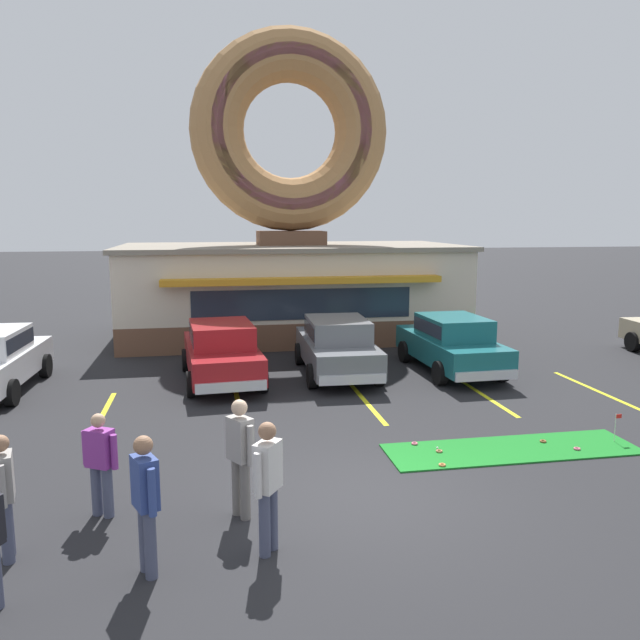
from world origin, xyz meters
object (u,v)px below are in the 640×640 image
object	(u,v)px
car_teal	(452,341)
car_red	(222,349)
pedestrian_blue_sweater_man	(4,491)
pedestrian_clipboard_woman	(240,452)
trash_bin	(472,330)
pedestrian_leather_jacket_man	(268,481)
putting_flag_pin	(617,421)
pedestrian_beanie_man	(146,498)
golf_ball	(437,448)
pedestrian_hooded_kid	(100,460)
car_grey	(337,344)

from	to	relation	value
car_teal	car_red	bearing A→B (deg)	179.52
pedestrian_blue_sweater_man	pedestrian_clipboard_woman	bearing A→B (deg)	11.92
pedestrian_blue_sweater_man	trash_bin	size ratio (longest dim) A/B	1.70
pedestrian_blue_sweater_man	pedestrian_leather_jacket_man	size ratio (longest dim) A/B	0.94
pedestrian_leather_jacket_man	pedestrian_clipboard_woman	bearing A→B (deg)	105.60
car_red	trash_bin	size ratio (longest dim) A/B	4.79
pedestrian_leather_jacket_man	pedestrian_clipboard_woman	size ratio (longest dim) A/B	1.00
putting_flag_pin	pedestrian_blue_sweater_man	distance (m)	10.61
trash_bin	pedestrian_beanie_man	bearing A→B (deg)	-127.71
car_teal	pedestrian_blue_sweater_man	size ratio (longest dim) A/B	2.79
golf_ball	car_teal	size ratio (longest dim) A/B	0.01
pedestrian_blue_sweater_man	pedestrian_hooded_kid	bearing A→B (deg)	45.67
pedestrian_clipboard_woman	pedestrian_hooded_kid	bearing A→B (deg)	168.98
pedestrian_clipboard_woman	car_grey	bearing A→B (deg)	68.93
car_red	pedestrian_hooded_kid	bearing A→B (deg)	-104.37
car_grey	pedestrian_leather_jacket_man	distance (m)	9.47
trash_bin	pedestrian_hooded_kid	bearing A→B (deg)	-134.00
car_red	car_teal	distance (m)	6.44
car_teal	pedestrian_blue_sweater_man	world-z (taller)	pedestrian_blue_sweater_man
golf_ball	putting_flag_pin	size ratio (longest dim) A/B	0.08
car_teal	pedestrian_leather_jacket_man	distance (m)	10.70
pedestrian_blue_sweater_man	pedestrian_hooded_kid	world-z (taller)	pedestrian_blue_sweater_man
putting_flag_pin	pedestrian_beanie_man	size ratio (longest dim) A/B	0.31
golf_ball	pedestrian_clipboard_woman	distance (m)	4.36
putting_flag_pin	pedestrian_leather_jacket_man	bearing A→B (deg)	-158.05
car_grey	pedestrian_hooded_kid	bearing A→B (deg)	-123.71
car_grey	pedestrian_blue_sweater_man	world-z (taller)	pedestrian_blue_sweater_man
pedestrian_hooded_kid	trash_bin	bearing A→B (deg)	46.00
golf_ball	pedestrian_clipboard_woman	world-z (taller)	pedestrian_clipboard_woman
putting_flag_pin	pedestrian_blue_sweater_man	size ratio (longest dim) A/B	0.33
putting_flag_pin	pedestrian_hooded_kid	xyz separation A→B (m)	(-9.32, -1.39, 0.41)
car_teal	pedestrian_clipboard_woman	size ratio (longest dim) A/B	2.61
pedestrian_hooded_kid	putting_flag_pin	bearing A→B (deg)	8.47
trash_bin	car_red	bearing A→B (deg)	-158.04
pedestrian_leather_jacket_man	car_red	bearing A→B (deg)	92.48
car_red	pedestrian_blue_sweater_man	xyz separation A→B (m)	(-2.90, -8.45, 0.04)
car_red	trash_bin	bearing A→B (deg)	21.96
car_grey	pedestrian_leather_jacket_man	world-z (taller)	pedestrian_leather_jacket_man
golf_ball	pedestrian_clipboard_woman	size ratio (longest dim) A/B	0.02
putting_flag_pin	pedestrian_leather_jacket_man	distance (m)	7.61
pedestrian_hooded_kid	pedestrian_clipboard_woman	world-z (taller)	pedestrian_clipboard_woman
golf_ball	pedestrian_blue_sweater_man	bearing A→B (deg)	-158.78
car_teal	car_grey	xyz separation A→B (m)	(-3.27, 0.22, 0.00)
pedestrian_blue_sweater_man	pedestrian_hooded_kid	size ratio (longest dim) A/B	1.07
car_grey	golf_ball	bearing A→B (deg)	-83.47
putting_flag_pin	pedestrian_clipboard_woman	world-z (taller)	pedestrian_clipboard_woman
trash_bin	car_teal	bearing A→B (deg)	-121.93
car_red	pedestrian_clipboard_woman	bearing A→B (deg)	-89.35
car_grey	pedestrian_leather_jacket_man	size ratio (longest dim) A/B	2.61
pedestrian_beanie_man	trash_bin	world-z (taller)	pedestrian_beanie_man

